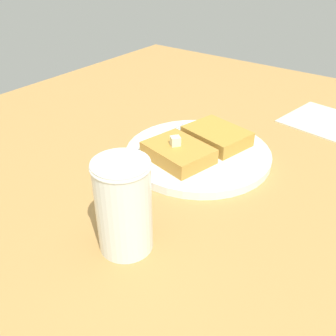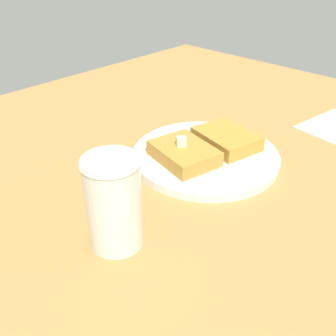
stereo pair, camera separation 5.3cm
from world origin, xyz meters
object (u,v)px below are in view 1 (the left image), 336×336
fork (163,137)px  syrup_jar (124,208)px  plate (198,153)px  napkin (325,121)px

fork → syrup_jar: bearing=-152.5°
plate → napkin: size_ratio=1.68×
fork → plate: bearing=-89.7°
plate → syrup_jar: size_ratio=2.08×
fork → syrup_jar: 26.46cm
napkin → fork: bearing=143.2°
fork → napkin: 34.53cm
plate → napkin: plate is taller
plate → napkin: 30.56cm
plate → napkin: bearing=-25.5°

